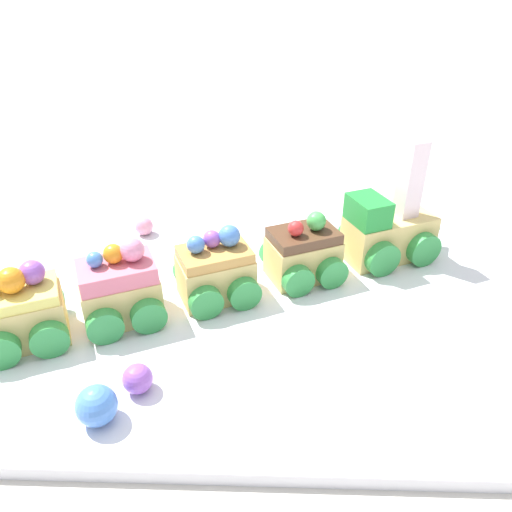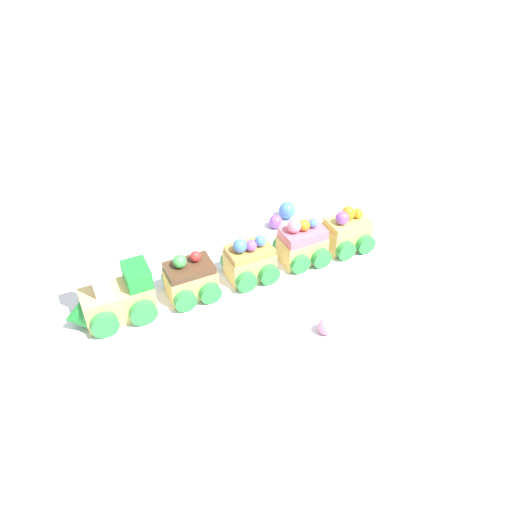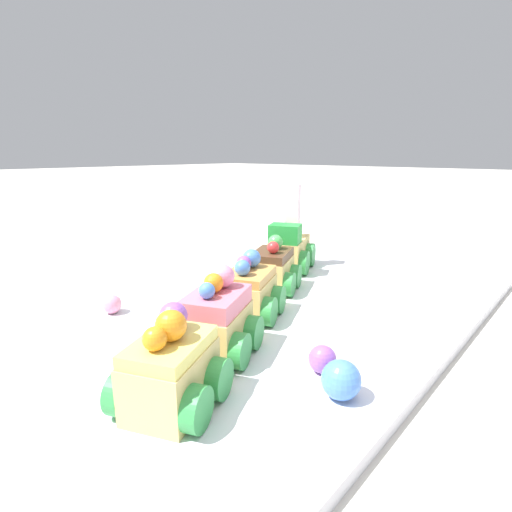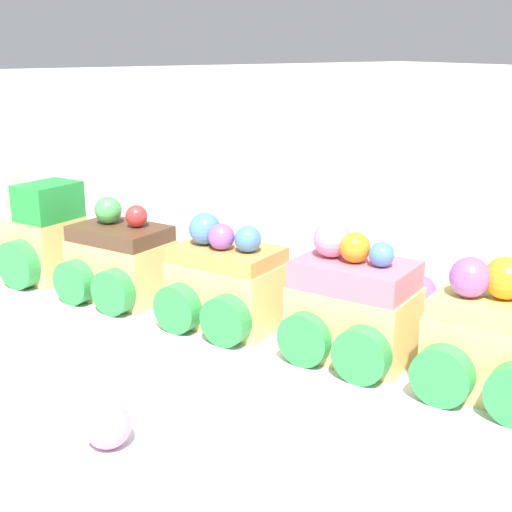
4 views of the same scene
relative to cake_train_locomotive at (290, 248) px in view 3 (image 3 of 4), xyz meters
The scene contains 10 objects.
ground_plane 0.18m from the cake_train_locomotive, 149.53° to the right, with size 10.00×10.00×0.00m, color beige.
display_board 0.17m from the cake_train_locomotive, 149.53° to the right, with size 0.62×0.38×0.01m, color white.
cake_train_locomotive is the anchor object (origin of this frame).
cake_car_chocolate 0.11m from the cake_train_locomotive, 156.18° to the right, with size 0.09×0.09×0.07m.
cake_car_caramel 0.20m from the cake_train_locomotive, 156.34° to the right, with size 0.09×0.09×0.07m.
cake_car_strawberry 0.29m from the cake_train_locomotive, 156.27° to the right, with size 0.09×0.09×0.08m.
cake_car_lemon 0.37m from the cake_train_locomotive, 156.28° to the right, with size 0.09×0.09×0.07m.
gumball_blue 0.35m from the cake_train_locomotive, 137.05° to the right, with size 0.03×0.03×0.03m, color #4C84E0.
gumball_purple 0.31m from the cake_train_locomotive, 138.31° to the right, with size 0.02×0.02×0.02m, color #9956C6.
gumball_pink 0.28m from the cake_train_locomotive, behind, with size 0.02×0.02×0.02m, color pink.
Camera 3 is at (-0.34, -0.27, 0.19)m, focal length 28.00 mm.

